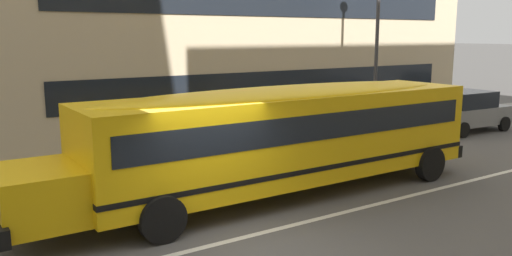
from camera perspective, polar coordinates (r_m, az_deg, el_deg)
ground_plane at (r=10.23m, az=-2.87°, el=-12.18°), size 400.00×400.00×0.00m
sidewalk_far at (r=16.51m, az=-15.68°, el=-3.83°), size 120.00×3.00×0.01m
lane_centreline at (r=10.23m, az=-2.87°, el=-12.17°), size 110.00×0.16×0.01m
school_bus at (r=12.58m, az=2.86°, el=-0.41°), size 11.90×2.81×2.66m
parked_car_grey_beside_sign at (r=22.83m, az=21.89°, el=1.76°), size 3.95×1.97×1.64m
street_lamp at (r=21.18m, az=13.10°, el=11.06°), size 0.44×0.44×6.80m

